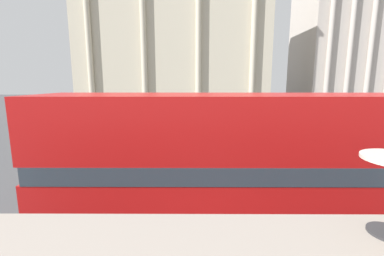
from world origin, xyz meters
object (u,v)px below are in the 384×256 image
object	(u,v)px
plaza_building_right	(357,43)
pedestrian_olive	(277,111)
traffic_light_mid	(157,113)
pedestrian_red	(146,149)
pedestrian_grey	(126,135)
car_silver	(269,114)
traffic_light_near	(354,133)
plaza_building_left	(174,41)
double_decker_bus	(229,164)
car_white	(218,133)

from	to	relation	value
plaza_building_right	pedestrian_olive	distance (m)	33.17
traffic_light_mid	pedestrian_red	bearing A→B (deg)	-88.20
pedestrian_red	pedestrian_grey	xyz separation A→B (m)	(-2.13, 3.96, -0.03)
plaza_building_right	pedestrian_olive	world-z (taller)	plaza_building_right
pedestrian_grey	pedestrian_olive	bearing A→B (deg)	-166.29
car_silver	traffic_light_mid	bearing A→B (deg)	0.35
traffic_light_near	plaza_building_left	bearing A→B (deg)	106.97
double_decker_bus	car_white	xyz separation A→B (m)	(0.96, 12.84, -1.66)
pedestrian_olive	pedestrian_grey	distance (m)	22.37
car_silver	pedestrian_red	world-z (taller)	pedestrian_red
plaza_building_left	traffic_light_near	bearing A→B (deg)	-73.03
car_white	pedestrian_red	xyz separation A→B (m)	(-4.48, -6.18, 0.32)
double_decker_bus	pedestrian_olive	distance (m)	28.49
double_decker_bus	pedestrian_red	size ratio (longest dim) A/B	5.73
pedestrian_olive	pedestrian_grey	world-z (taller)	pedestrian_olive
pedestrian_olive	pedestrian_red	xyz separation A→B (m)	(-13.44, -20.01, 0.02)
plaza_building_right	car_white	world-z (taller)	plaza_building_right
double_decker_bus	car_white	size ratio (longest dim) A/B	2.40
traffic_light_mid	plaza_building_left	bearing A→B (deg)	91.56
traffic_light_near	car_white	world-z (taller)	traffic_light_near
double_decker_bus	pedestrian_red	world-z (taller)	double_decker_bus
double_decker_bus	traffic_light_mid	distance (m)	13.27
plaza_building_left	car_silver	distance (m)	24.27
pedestrian_grey	pedestrian_red	bearing A→B (deg)	86.13
car_silver	double_decker_bus	bearing A→B (deg)	25.99
double_decker_bus	plaza_building_left	xyz separation A→B (m)	(-4.51, 42.28, 9.80)
traffic_light_near	car_silver	distance (m)	20.03
car_white	pedestrian_olive	size ratio (longest dim) A/B	2.42
plaza_building_right	traffic_light_near	distance (m)	50.90
pedestrian_red	plaza_building_right	bearing A→B (deg)	-71.62
car_silver	pedestrian_olive	bearing A→B (deg)	178.29
plaza_building_left	traffic_light_near	world-z (taller)	plaza_building_left
plaza_building_left	plaza_building_right	xyz separation A→B (m)	(37.06, 5.74, 0.34)
traffic_light_near	pedestrian_grey	size ratio (longest dim) A/B	1.94
traffic_light_mid	car_silver	size ratio (longest dim) A/B	0.84
car_white	car_silver	size ratio (longest dim) A/B	1.00
plaza_building_left	car_silver	bearing A→B (deg)	-52.64
plaza_building_right	traffic_light_mid	bearing A→B (deg)	-135.78
plaza_building_left	car_white	size ratio (longest dim) A/B	7.90
double_decker_bus	pedestrian_olive	world-z (taller)	double_decker_bus
double_decker_bus	traffic_light_mid	xyz separation A→B (m)	(-3.71, 12.74, -0.05)
plaza_building_left	pedestrian_grey	world-z (taller)	plaza_building_left
traffic_light_near	car_silver	bearing A→B (deg)	85.05
pedestrian_olive	car_white	bearing A→B (deg)	35.47
car_silver	car_white	bearing A→B (deg)	13.40
plaza_building_right	traffic_light_near	xyz separation A→B (m)	(-25.80, -42.65, -10.33)
traffic_light_near	pedestrian_red	size ratio (longest dim) A/B	1.89
traffic_light_near	traffic_light_mid	world-z (taller)	traffic_light_mid
traffic_light_mid	car_silver	distance (m)	17.55
double_decker_bus	traffic_light_near	bearing A→B (deg)	35.32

